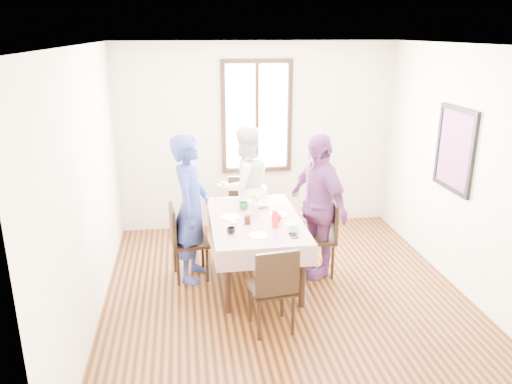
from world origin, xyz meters
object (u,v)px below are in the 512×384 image
dining_table (255,249)px  chair_far (244,212)px  person_right (317,206)px  chair_near (271,287)px  chair_right (317,238)px  person_left (190,209)px  person_far (244,186)px  chair_left (190,242)px

dining_table → chair_far: chair_far is taller
person_right → chair_near: bearing=-54.6°
chair_right → person_right: (-0.02, 0.00, 0.41)m
chair_far → chair_near: same height
chair_far → person_left: 1.25m
chair_near → person_far: size_ratio=0.55×
chair_left → chair_near: bearing=25.7°
chair_far → person_left: size_ratio=0.52×
chair_near → chair_right: bearing=48.8°
person_right → chair_far: bearing=-165.0°
chair_left → person_right: person_right is taller
chair_left → chair_far: bearing=133.9°
chair_left → chair_near: size_ratio=1.00×
person_left → person_far: person_left is taller
chair_far → person_far: person_far is taller
chair_near → person_far: (0.00, 2.11, 0.37)m
chair_far → dining_table: bearing=94.3°
dining_table → chair_far: bearing=90.0°
chair_left → person_far: person_far is taller
chair_left → chair_far: same height
chair_left → person_left: person_left is taller
chair_left → chair_far: (0.76, 0.92, 0.00)m
person_left → chair_near: bearing=-133.6°
dining_table → chair_far: 1.07m
chair_left → person_right: size_ratio=0.53×
dining_table → person_left: 0.90m
chair_far → person_right: person_right is taller
chair_near → person_left: 1.48m
chair_near → person_far: bearing=83.1°
person_far → person_right: size_ratio=0.96×
dining_table → person_right: 0.89m
chair_left → person_left: size_ratio=0.52×
person_far → chair_right: bearing=103.9°
person_left → dining_table: bearing=-86.2°
dining_table → chair_right: bearing=3.6°
chair_near → person_far: 2.14m
person_far → person_right: (0.74, -1.00, 0.04)m
chair_far → person_left: bearing=55.5°
person_left → person_far: size_ratio=1.05×
chair_right → person_right: person_right is taller
chair_right → person_far: (-0.76, 1.00, 0.37)m
person_far → dining_table: bearing=66.6°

